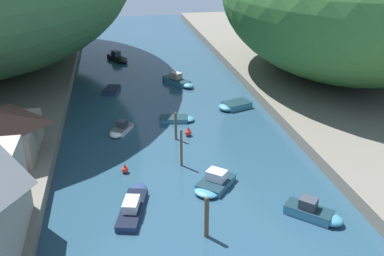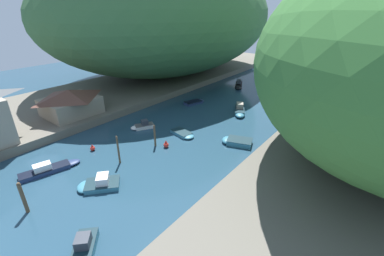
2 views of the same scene
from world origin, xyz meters
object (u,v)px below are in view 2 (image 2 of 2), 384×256
Objects in this scene: channel_buoy_near at (166,145)px; boat_small_dinghy at (183,134)px; person_on_quay at (62,119)px; boathouse_shed at (70,102)px; boat_far_right_bank at (239,85)px; boat_navy_launch at (236,141)px; boat_white_cruiser at (142,126)px; boat_yellow_tender at (99,184)px; channel_buoy_far at (93,148)px; boat_cabin_cruiser at (240,110)px; boat_near_quay at (51,168)px; boat_moored_right at (195,102)px; boat_mid_channel at (83,253)px.

boat_small_dinghy is at bearing 96.62° from channel_buoy_near.
boathouse_shed is at bearing 24.07° from person_on_quay.
boat_navy_launch is at bearing 91.01° from boat_far_right_bank.
boat_yellow_tender is at bearing 148.42° from boat_white_cruiser.
channel_buoy_far is 7.97m from person_on_quay.
channel_buoy_far is (-6.66, -6.35, -0.05)m from channel_buoy_near.
boat_cabin_cruiser reaches higher than boat_far_right_bank.
boat_moored_right is at bearing 106.46° from boat_near_quay.
boat_far_right_bank is (0.02, 41.74, 0.13)m from boat_near_quay.
channel_buoy_near is (-1.61, -16.32, -0.09)m from boat_cabin_cruiser.
channel_buoy_far is at bearing 108.45° from boat_near_quay.
boat_cabin_cruiser reaches higher than boat_mid_channel.
person_on_quay reaches higher than boat_far_right_bank.
channel_buoy_far is at bearing -112.31° from person_on_quay.
boat_yellow_tender is (7.70, -25.62, 0.16)m from boat_moored_right.
boat_far_right_bank is at bearing -40.16° from boat_yellow_tender.
person_on_quay is at bearing -44.31° from boat_small_dinghy.
boat_mid_channel reaches higher than boat_near_quay.
boat_far_right_bank is at bearing -63.19° from boat_white_cruiser.
boat_moored_right is at bearing 36.99° from boat_navy_launch.
boat_cabin_cruiser is 16.63m from boat_white_cruiser.
boathouse_shed is 1.79× the size of boat_yellow_tender.
boat_mid_channel is (-0.01, -21.84, 0.11)m from boat_navy_launch.
boat_white_cruiser is 8.30m from channel_buoy_far.
boat_near_quay is at bearing 62.54° from boat_far_right_bank.
channel_buoy_far is (-13.19, -12.81, -0.00)m from boat_navy_launch.
boathouse_shed is 4.39m from person_on_quay.
boat_navy_launch is 1.08× the size of boat_small_dinghy.
boathouse_shed reaches higher than boat_near_quay.
boat_near_quay is 13.28m from boat_mid_channel.
boathouse_shed is at bearing 91.65° from boat_navy_launch.
boat_far_right_bank is 26.66m from boat_small_dinghy.
boathouse_shed reaches higher than boat_cabin_cruiser.
boat_mid_channel reaches higher than boat_small_dinghy.
boat_mid_channel is 16.71m from channel_buoy_near.
boat_far_right_bank is at bearing 8.65° from boat_navy_launch.
boat_moored_right is 33.92m from boat_mid_channel.
boat_yellow_tender reaches higher than channel_buoy_near.
person_on_quay is (-14.42, -6.00, 1.75)m from channel_buoy_near.
channel_buoy_near is 1.14× the size of channel_buoy_far.
boat_moored_right is at bearing 115.36° from channel_buoy_near.
boat_white_cruiser is 2.14× the size of person_on_quay.
person_on_quay is (-8.17, 5.72, 1.80)m from boat_near_quay.
boat_navy_launch is 24.44m from person_on_quay.
boat_yellow_tender reaches higher than boat_white_cruiser.
channel_buoy_near is at bearing 114.89° from boat_navy_launch.
boat_small_dinghy is (-6.98, 19.37, -0.23)m from boat_mid_channel.
boat_cabin_cruiser is 5.47× the size of channel_buoy_near.
boathouse_shed is at bearing -74.03° from boat_mid_channel.
boat_white_cruiser is at bearing -61.98° from boat_small_dinghy.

